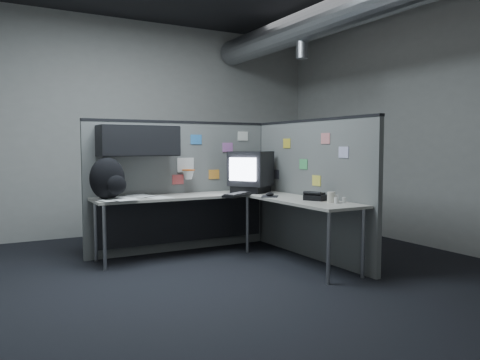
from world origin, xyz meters
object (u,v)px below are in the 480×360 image
monitor (251,171)px  keyboard (237,195)px  phone (316,197)px  desk (219,206)px  backpack (108,179)px

monitor → keyboard: monitor is taller
keyboard → phone: phone is taller
desk → backpack: size_ratio=4.97×
keyboard → backpack: bearing=178.3°
keyboard → backpack: size_ratio=0.98×
desk → monitor: 0.70m
monitor → keyboard: 0.57m
desk → phone: size_ratio=8.24×
monitor → phone: bearing=-71.0°
keyboard → monitor: bearing=54.1°
monitor → backpack: monitor is taller
desk → keyboard: bearing=-38.7°
phone → backpack: backpack is taller
desk → keyboard: size_ratio=5.05×
desk → keyboard: (0.16, -0.13, 0.14)m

